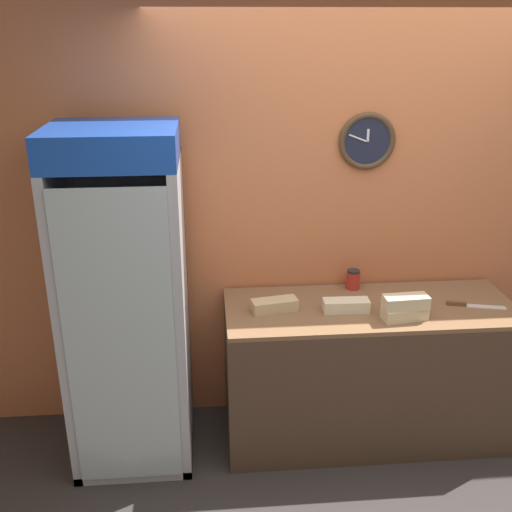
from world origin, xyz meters
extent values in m
cube|color=#D17547|center=(0.00, 1.23, 1.35)|extent=(5.20, 0.06, 2.70)
torus|color=#4C3823|center=(0.00, 1.19, 1.78)|extent=(0.33, 0.04, 0.33)
cylinder|color=#1E2338|center=(0.00, 1.19, 1.78)|extent=(0.27, 0.01, 0.27)
cube|color=white|center=(0.00, 1.18, 1.82)|extent=(0.01, 0.01, 0.07)
cube|color=white|center=(-0.06, 1.18, 1.80)|extent=(0.11, 0.01, 0.05)
cube|color=#4C3828|center=(0.00, 0.87, 0.43)|extent=(1.69, 0.63, 0.86)
cube|color=brown|center=(0.00, 0.87, 0.87)|extent=(1.69, 0.63, 0.02)
cube|color=#B2B7BC|center=(-1.40, 1.16, 0.89)|extent=(0.66, 0.04, 1.77)
cube|color=#B2B7BC|center=(-1.70, 0.85, 0.89)|extent=(0.05, 0.66, 1.77)
cube|color=#B2B7BC|center=(-1.09, 0.85, 0.89)|extent=(0.05, 0.66, 1.77)
cube|color=#B2B7BC|center=(-1.40, 0.85, 0.03)|extent=(0.66, 0.66, 0.05)
cube|color=white|center=(-1.40, 1.14, 0.89)|extent=(0.56, 0.02, 1.67)
cube|color=silver|center=(-1.40, 0.52, 0.89)|extent=(0.56, 0.01, 1.67)
cube|color=blue|center=(-1.40, 0.82, 1.86)|extent=(0.66, 0.60, 0.18)
cube|color=silver|center=(-1.40, 0.83, 0.50)|extent=(0.54, 0.54, 0.01)
cube|color=silver|center=(-1.40, 0.83, 0.90)|extent=(0.54, 0.54, 0.01)
cube|color=silver|center=(-1.40, 0.83, 1.29)|extent=(0.54, 0.54, 0.01)
cylinder|color=#B2BCCC|center=(-1.54, 0.61, 1.37)|extent=(0.08, 0.08, 0.15)
cylinder|color=#B2BCCC|center=(-1.54, 0.61, 1.48)|extent=(0.03, 0.03, 0.06)
cylinder|color=#B2231E|center=(-1.59, 0.61, 0.57)|extent=(0.07, 0.07, 0.14)
cylinder|color=#B2231E|center=(-1.59, 0.61, 0.67)|extent=(0.03, 0.03, 0.06)
cylinder|color=#B2231E|center=(-1.60, 0.60, 0.96)|extent=(0.06, 0.06, 0.12)
cylinder|color=#B2231E|center=(-1.60, 0.60, 1.05)|extent=(0.02, 0.02, 0.05)
cylinder|color=navy|center=(-1.29, 0.60, 1.38)|extent=(0.06, 0.06, 0.16)
cylinder|color=navy|center=(-1.29, 0.60, 1.49)|extent=(0.02, 0.02, 0.07)
cylinder|color=navy|center=(-1.38, 0.61, 0.96)|extent=(0.07, 0.07, 0.12)
cylinder|color=navy|center=(-1.38, 0.61, 1.05)|extent=(0.03, 0.03, 0.05)
cylinder|color=gold|center=(-1.20, 0.61, 0.58)|extent=(0.08, 0.08, 0.14)
cylinder|color=gold|center=(-1.20, 0.61, 0.68)|extent=(0.03, 0.03, 0.06)
cylinder|color=navy|center=(-1.42, 0.60, 1.39)|extent=(0.06, 0.06, 0.17)
cylinder|color=navy|center=(-1.42, 0.60, 1.51)|extent=(0.02, 0.02, 0.07)
cylinder|color=orange|center=(-1.42, 0.61, 0.57)|extent=(0.07, 0.07, 0.12)
cylinder|color=orange|center=(-1.42, 0.61, 0.65)|extent=(0.03, 0.03, 0.05)
cylinder|color=#5B2D19|center=(-1.51, 0.60, 0.97)|extent=(0.06, 0.06, 0.13)
cylinder|color=#5B2D19|center=(-1.51, 0.60, 1.07)|extent=(0.02, 0.02, 0.06)
cylinder|color=#5B2D19|center=(-1.20, 0.61, 1.39)|extent=(0.07, 0.07, 0.17)
cylinder|color=#5B2D19|center=(-1.20, 0.61, 1.51)|extent=(0.03, 0.03, 0.07)
cube|color=beige|center=(0.14, 0.69, 0.92)|extent=(0.26, 0.14, 0.07)
cube|color=beige|center=(0.14, 0.69, 0.99)|extent=(0.25, 0.12, 0.07)
cube|color=beige|center=(-0.16, 0.82, 0.92)|extent=(0.26, 0.10, 0.07)
cube|color=tan|center=(-0.57, 0.86, 0.92)|extent=(0.27, 0.14, 0.07)
cube|color=silver|center=(0.66, 0.80, 0.89)|extent=(0.23, 0.10, 0.00)
cube|color=brown|center=(0.50, 0.84, 0.90)|extent=(0.12, 0.05, 0.02)
cylinder|color=#B72D23|center=(-0.05, 1.12, 0.94)|extent=(0.08, 0.08, 0.11)
cylinder|color=#262628|center=(-0.05, 1.12, 1.00)|extent=(0.08, 0.08, 0.01)
camera|label=1|loc=(-0.93, -2.20, 2.44)|focal=42.00mm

